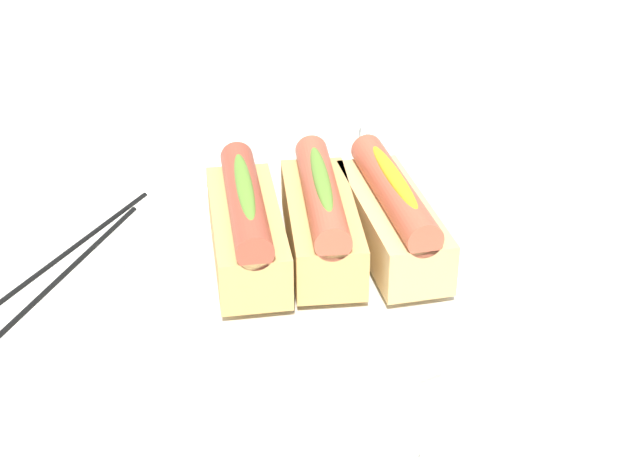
# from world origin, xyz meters

# --- Properties ---
(ground_plane) EXTENTS (2.40, 2.40, 0.00)m
(ground_plane) POSITION_xyz_m (0.00, 0.00, 0.00)
(ground_plane) COLOR silver
(serving_bowl) EXTENTS (0.32, 0.32, 0.03)m
(serving_bowl) POSITION_xyz_m (0.00, 0.01, 0.02)
(serving_bowl) COLOR silver
(serving_bowl) RESTS_ON ground_plane
(hotdog_front) EXTENTS (0.16, 0.10, 0.06)m
(hotdog_front) POSITION_xyz_m (0.02, -0.05, 0.06)
(hotdog_front) COLOR tan
(hotdog_front) RESTS_ON serving_bowl
(hotdog_back) EXTENTS (0.16, 0.09, 0.06)m
(hotdog_back) POSITION_xyz_m (0.00, 0.01, 0.06)
(hotdog_back) COLOR tan
(hotdog_back) RESTS_ON serving_bowl
(hotdog_side) EXTENTS (0.16, 0.11, 0.06)m
(hotdog_side) POSITION_xyz_m (-0.01, 0.06, 0.06)
(hotdog_side) COLOR #DBB270
(hotdog_side) RESTS_ON serving_bowl
(water_glass) EXTENTS (0.07, 0.07, 0.09)m
(water_glass) POSITION_xyz_m (-0.25, 0.03, 0.04)
(water_glass) COLOR white
(water_glass) RESTS_ON ground_plane
(chopstick_near) EXTENTS (0.22, 0.03, 0.01)m
(chopstick_near) POSITION_xyz_m (0.02, -0.20, 0.00)
(chopstick_near) COLOR black
(chopstick_near) RESTS_ON ground_plane
(chopstick_far) EXTENTS (0.22, 0.06, 0.01)m
(chopstick_far) POSITION_xyz_m (-0.01, -0.21, 0.00)
(chopstick_far) COLOR black
(chopstick_far) RESTS_ON ground_plane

